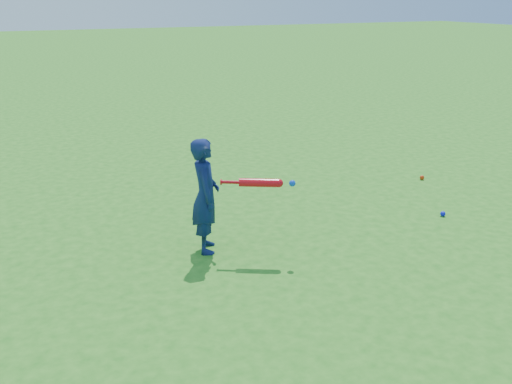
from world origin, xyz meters
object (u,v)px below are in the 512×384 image
Objects in this scene: ground_ball_red at (422,178)px; ground_ball_blue at (443,214)px; child at (205,196)px; bat_swing at (262,183)px.

ground_ball_red and ground_ball_blue have the same top height.
child is at bearing -165.75° from ground_ball_red.
ground_ball_red is 3.37m from bat_swing.
bat_swing is (-3.07, -1.21, 0.71)m from ground_ball_red.
ground_ball_blue is 2.45m from bat_swing.
child reaches higher than ground_ball_red.
ground_ball_red is at bearing -58.39° from child.
child is at bearing 175.36° from bat_swing.
bat_swing reaches higher than ground_ball_blue.
bat_swing reaches higher than ground_ball_red.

